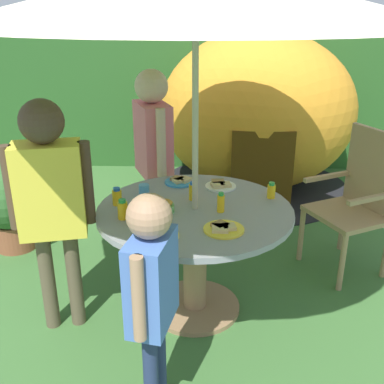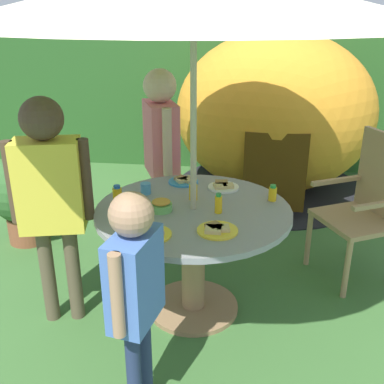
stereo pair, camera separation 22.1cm
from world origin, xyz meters
name	(u,v)px [view 1 (the left image)]	position (x,y,z in m)	size (l,w,h in m)	color
ground_plane	(195,309)	(0.00, 0.00, -0.01)	(10.00, 10.00, 0.02)	#3D6B33
hedge_backdrop	(202,91)	(0.00, 3.17, 0.86)	(9.00, 0.70, 1.73)	#285623
garden_table	(195,236)	(0.00, 0.00, 0.53)	(1.18, 1.18, 0.72)	#93704C
wooden_chair	(359,196)	(1.17, 0.59, 0.57)	(0.62, 0.64, 1.05)	tan
dome_tent	(257,113)	(0.58, 2.21, 0.81)	(2.07, 2.07, 1.64)	orange
potted_plant	(11,200)	(-1.48, 0.78, 0.41)	(0.55, 0.55, 0.73)	brown
child_in_pink_shirt	(153,140)	(-0.34, 0.81, 0.91)	(0.33, 0.45, 1.43)	brown
child_in_yellow_shirt	(50,190)	(-0.80, -0.18, 0.90)	(0.46, 0.28, 1.41)	brown
child_in_blue_shirt	(152,281)	(-0.17, -0.81, 0.73)	(0.22, 0.39, 1.15)	navy
snack_bowl	(163,206)	(-0.18, -0.05, 0.75)	(0.13, 0.13, 0.07)	#66B259
plate_back_edge	(220,185)	(0.16, 0.35, 0.73)	(0.21, 0.21, 0.03)	white
plate_center_front	(180,181)	(-0.11, 0.42, 0.73)	(0.21, 0.21, 0.03)	#338CD8
plate_far_left	(158,235)	(-0.18, -0.37, 0.73)	(0.22, 0.22, 0.03)	yellow
plate_near_left	(223,228)	(0.16, -0.29, 0.73)	(0.22, 0.22, 0.03)	yellow
juice_bottle_near_right	(133,214)	(-0.34, -0.21, 0.77)	(0.05, 0.05, 0.11)	yellow
juice_bottle_far_right	(123,210)	(-0.41, -0.16, 0.78)	(0.06, 0.06, 0.12)	yellow
juice_bottle_center_back	(221,203)	(0.15, -0.04, 0.78)	(0.04, 0.04, 0.12)	yellow
juice_bottle_mid_left	(193,191)	(-0.02, 0.13, 0.78)	(0.05, 0.05, 0.12)	yellow
juice_bottle_mid_right	(117,197)	(-0.48, 0.04, 0.77)	(0.06, 0.06, 0.11)	yellow
juice_bottle_front_edge	(271,191)	(0.47, 0.18, 0.77)	(0.05, 0.05, 0.10)	yellow
cup_near	(144,190)	(-0.33, 0.20, 0.76)	(0.07, 0.07, 0.07)	#4C99D8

